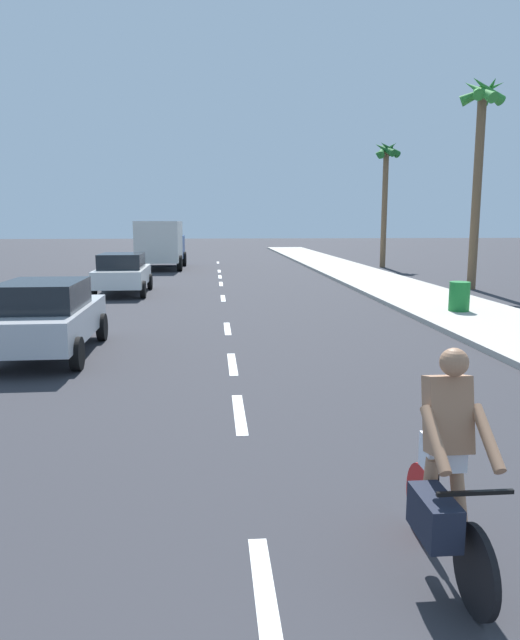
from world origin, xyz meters
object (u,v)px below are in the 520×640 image
at_px(parked_car_silver, 46,316).
at_px(palm_tree_distant, 386,170).
at_px(palm_tree_far, 480,131).
at_px(trash_bin_far, 459,296).
at_px(cyclist, 445,475).
at_px(delivery_truck, 161,243).
at_px(parked_car_white, 123,272).

distance_m(parked_car_silver, palm_tree_distant, 27.24).
xyz_separation_m(palm_tree_far, palm_tree_distant, (-0.28, 11.84, -0.52)).
relative_size(palm_tree_distant, trash_bin_far, 8.89).
bearing_deg(cyclist, delivery_truck, -81.57).
xyz_separation_m(delivery_truck, palm_tree_distant, (13.46, -0.02, 4.33)).
height_order(palm_tree_distant, trash_bin_far, palm_tree_distant).
bearing_deg(parked_car_white, palm_tree_distant, 40.55).
bearing_deg(cyclist, palm_tree_far, -115.33).
distance_m(parked_car_silver, trash_bin_far, 11.62).
distance_m(delivery_truck, palm_tree_distant, 14.14).
xyz_separation_m(parked_car_silver, trash_bin_far, (10.75, 4.39, -0.26)).
relative_size(parked_car_white, trash_bin_far, 4.91).
bearing_deg(cyclist, trash_bin_far, -114.22).
xyz_separation_m(cyclist, delivery_truck, (-4.82, 31.04, 0.67)).
bearing_deg(cyclist, parked_car_silver, -57.63).
relative_size(delivery_truck, palm_tree_far, 0.73).
xyz_separation_m(parked_car_silver, palm_tree_distant, (13.87, 22.90, 4.99)).
height_order(palm_tree_far, trash_bin_far, palm_tree_far).
distance_m(cyclist, palm_tree_far, 21.86).
xyz_separation_m(cyclist, parked_car_silver, (-5.22, 8.12, 0.01)).
bearing_deg(parked_car_white, trash_bin_far, -30.94).
height_order(parked_car_white, trash_bin_far, parked_car_white).
distance_m(parked_car_silver, delivery_truck, 22.93).
bearing_deg(palm_tree_far, cyclist, -114.94).
relative_size(parked_car_white, delivery_truck, 0.68).
bearing_deg(delivery_truck, palm_tree_far, -39.95).
bearing_deg(parked_car_white, cyclist, -75.43).
bearing_deg(palm_tree_far, palm_tree_distant, 91.34).
height_order(parked_car_white, delivery_truck, delivery_truck).
relative_size(cyclist, parked_car_white, 0.43).
bearing_deg(palm_tree_far, parked_car_white, -178.01).
bearing_deg(palm_tree_distant, parked_car_white, -138.38).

